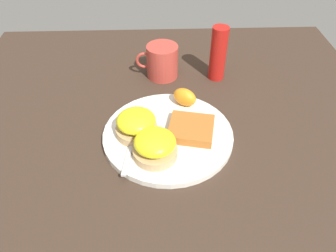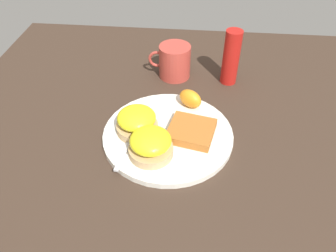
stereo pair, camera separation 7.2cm
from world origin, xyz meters
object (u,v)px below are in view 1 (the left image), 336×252
hashbrown_patty (191,130)px  condiment_bottle (218,54)px  fork (135,131)px  cup (162,61)px  sandwich_benedict_left (136,123)px  sandwich_benedict_right (155,146)px  orange_wedge (185,97)px

hashbrown_patty → condiment_bottle: size_ratio=0.65×
fork → hashbrown_patty: bearing=176.1°
cup → condiment_bottle: 0.15m
sandwich_benedict_left → cup: 0.26m
sandwich_benedict_right → fork: (0.05, -0.07, -0.02)m
sandwich_benedict_right → orange_wedge: size_ratio=1.55×
hashbrown_patty → orange_wedge: bearing=-86.1°
sandwich_benedict_right → cup: 0.32m
cup → hashbrown_patty: bearing=102.9°
sandwich_benedict_left → orange_wedge: sandwich_benedict_left is taller
fork → cup: (-0.07, -0.25, 0.03)m
hashbrown_patty → fork: 0.13m
sandwich_benedict_right → condiment_bottle: bearing=-119.3°
hashbrown_patty → fork: (0.13, -0.01, -0.01)m
sandwich_benedict_left → sandwich_benedict_right: size_ratio=1.00×
cup → sandwich_benedict_left: bearing=76.2°
hashbrown_patty → orange_wedge: orange_wedge is taller
orange_wedge → fork: (0.12, 0.10, -0.02)m
cup → condiment_bottle: condiment_bottle is taller
cup → fork: bearing=74.8°
hashbrown_patty → cup: size_ratio=0.84×
orange_wedge → fork: size_ratio=0.26×
fork → orange_wedge: bearing=-141.0°
hashbrown_patty → fork: hashbrown_patty is taller
sandwich_benedict_left → cup: size_ratio=0.80×
fork → condiment_bottle: (-0.22, -0.23, 0.06)m
sandwich_benedict_left → fork: 0.03m
sandwich_benedict_right → fork: bearing=-57.6°
condiment_bottle → sandwich_benedict_right: bearing=60.7°
hashbrown_patty → sandwich_benedict_left: bearing=-3.0°
sandwich_benedict_left → fork: sandwich_benedict_left is taller
sandwich_benedict_left → fork: (0.01, -0.00, -0.02)m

